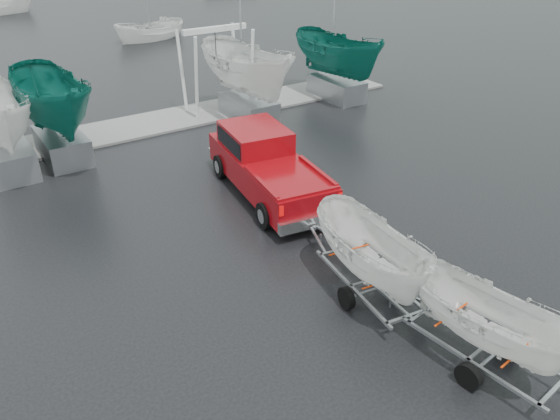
# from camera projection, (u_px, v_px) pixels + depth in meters

# --- Properties ---
(ground_plane) EXTENTS (120.00, 120.00, 0.00)m
(ground_plane) POSITION_uv_depth(u_px,v_px,m) (272.00, 267.00, 15.65)
(ground_plane) COLOR black
(ground_plane) RESTS_ON ground
(dock) EXTENTS (30.00, 3.00, 0.12)m
(dock) POSITION_uv_depth(u_px,v_px,m) (119.00, 130.00, 25.09)
(dock) COLOR gray
(dock) RESTS_ON ground
(pickup_truck) EXTENTS (3.13, 6.76, 2.17)m
(pickup_truck) POSITION_uv_depth(u_px,v_px,m) (264.00, 162.00, 19.34)
(pickup_truck) COLOR maroon
(pickup_truck) RESTS_ON ground
(trailer_hitched) EXTENTS (1.90, 3.73, 4.92)m
(trailer_hitched) POSITION_uv_depth(u_px,v_px,m) (376.00, 207.00, 13.23)
(trailer_hitched) COLOR gray
(trailer_hitched) RESTS_ON ground
(trailer_parked) EXTENTS (1.84, 3.71, 4.45)m
(trailer_parked) POSITION_uv_depth(u_px,v_px,m) (500.00, 277.00, 11.16)
(trailer_parked) COLOR gray
(trailer_parked) RESTS_ON ground
(boat_hoist) EXTENTS (3.30, 2.18, 4.12)m
(boat_hoist) POSITION_uv_depth(u_px,v_px,m) (216.00, 58.00, 26.33)
(boat_hoist) COLOR silver
(boat_hoist) RESTS_ON ground
(keelboat_1) EXTENTS (2.51, 3.20, 7.78)m
(keelboat_1) POSITION_uv_depth(u_px,v_px,m) (45.00, 61.00, 20.46)
(keelboat_1) COLOR gray
(keelboat_1) RESTS_ON ground
(keelboat_2) EXTENTS (2.57, 3.20, 10.74)m
(keelboat_2) POSITION_uv_depth(u_px,v_px,m) (246.00, 33.00, 24.45)
(keelboat_2) COLOR gray
(keelboat_2) RESTS_ON ground
(keelboat_3) EXTENTS (2.39, 3.20, 10.56)m
(keelboat_3) POSITION_uv_depth(u_px,v_px,m) (340.00, 25.00, 27.53)
(keelboat_3) COLOR gray
(keelboat_3) RESTS_ON ground
(moored_boat_2) EXTENTS (2.83, 2.79, 11.08)m
(moored_boat_2) POSITION_uv_depth(u_px,v_px,m) (151.00, 40.00, 42.36)
(moored_boat_2) COLOR silver
(moored_boat_2) RESTS_ON ground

